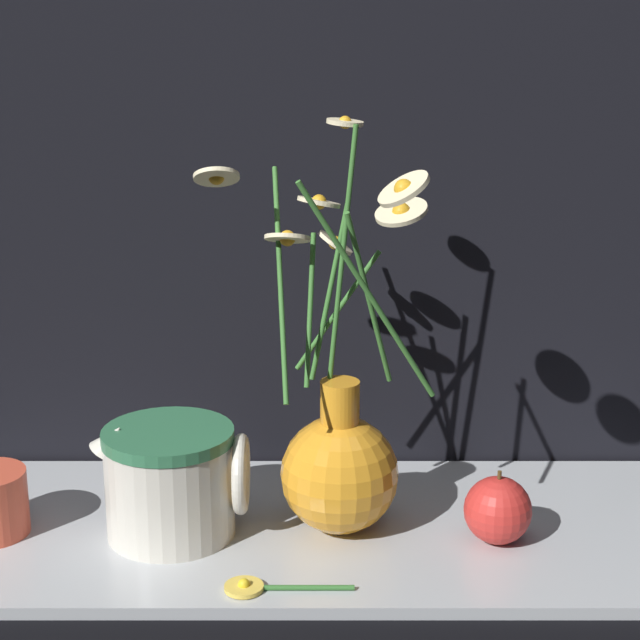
% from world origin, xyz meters
% --- Properties ---
extents(ground_plane, '(6.00, 6.00, 0.00)m').
position_xyz_m(ground_plane, '(0.00, 0.00, 0.00)').
color(ground_plane, black).
extents(shelf, '(0.84, 0.32, 0.01)m').
position_xyz_m(shelf, '(0.00, 0.00, 0.01)').
color(shelf, '#B2B7BC').
rests_on(shelf, ground_plane).
extents(vase_with_flowers, '(0.23, 0.26, 0.41)m').
position_xyz_m(vase_with_flowers, '(0.03, -0.01, 0.09)').
color(vase_with_flowers, orange).
rests_on(vase_with_flowers, shelf).
extents(ceramic_pitcher, '(0.15, 0.13, 0.12)m').
position_xyz_m(ceramic_pitcher, '(-0.14, -0.02, 0.07)').
color(ceramic_pitcher, beige).
rests_on(ceramic_pitcher, shelf).
extents(orange_fruit, '(0.07, 0.07, 0.07)m').
position_xyz_m(orange_fruit, '(0.18, -0.04, 0.05)').
color(orange_fruit, red).
rests_on(orange_fruit, shelf).
extents(loose_daisy, '(0.12, 0.04, 0.01)m').
position_xyz_m(loose_daisy, '(-0.05, -0.13, 0.02)').
color(loose_daisy, '#336B2D').
rests_on(loose_daisy, shelf).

